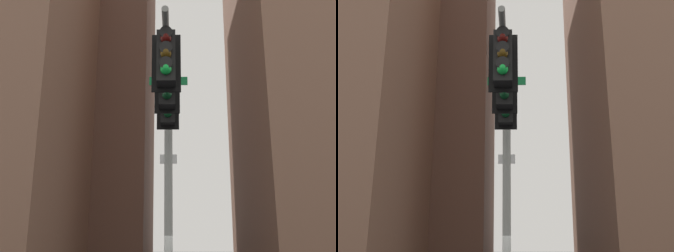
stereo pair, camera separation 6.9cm
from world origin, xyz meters
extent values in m
cylinder|color=gray|center=(-0.37, 0.02, 3.47)|extent=(0.21, 0.21, 6.94)
cylinder|color=gray|center=(1.89, 0.02, 6.12)|extent=(4.52, 0.13, 0.12)
cylinder|color=gray|center=(0.45, 0.02, 5.67)|extent=(1.04, 0.09, 0.75)
cube|color=#0F6B33|center=(-0.37, 0.02, 6.69)|extent=(0.03, 1.07, 0.24)
cube|color=#0F6B33|center=(-0.37, 0.02, 6.39)|extent=(0.74, 0.03, 0.24)
cube|color=white|center=(-0.37, 0.02, 4.46)|extent=(0.03, 0.45, 0.24)
cube|color=black|center=(0.89, 0.02, 5.56)|extent=(0.34, 0.34, 1.00)
cube|color=black|center=(0.70, 0.02, 5.56)|extent=(0.04, 0.54, 1.16)
sphere|color=red|center=(1.09, 0.02, 5.86)|extent=(0.20, 0.20, 0.20)
cylinder|color=black|center=(1.16, 0.02, 5.95)|extent=(0.04, 0.23, 0.23)
sphere|color=#4C330A|center=(1.09, 0.02, 5.56)|extent=(0.20, 0.20, 0.20)
cylinder|color=black|center=(1.16, 0.02, 5.65)|extent=(0.04, 0.23, 0.23)
sphere|color=#0A3819|center=(1.09, 0.02, 5.26)|extent=(0.20, 0.20, 0.20)
cylinder|color=black|center=(1.16, 0.02, 5.35)|extent=(0.04, 0.23, 0.23)
cube|color=black|center=(2.14, 0.02, 5.56)|extent=(0.34, 0.34, 1.00)
cube|color=black|center=(1.95, 0.02, 5.56)|extent=(0.04, 0.54, 1.16)
sphere|color=#470A07|center=(2.35, 0.02, 5.86)|extent=(0.20, 0.20, 0.20)
cylinder|color=black|center=(2.41, 0.02, 5.95)|extent=(0.04, 0.23, 0.23)
sphere|color=#F29E0C|center=(2.35, 0.02, 5.56)|extent=(0.20, 0.20, 0.20)
cylinder|color=black|center=(2.41, 0.02, 5.65)|extent=(0.04, 0.23, 0.23)
sphere|color=#0A3819|center=(2.35, 0.02, 5.26)|extent=(0.20, 0.20, 0.20)
cylinder|color=black|center=(2.41, 0.02, 5.35)|extent=(0.04, 0.23, 0.23)
cube|color=black|center=(3.40, 0.03, 5.56)|extent=(0.34, 0.34, 1.00)
cube|color=black|center=(3.21, 0.03, 5.56)|extent=(0.04, 0.54, 1.16)
sphere|color=#470A07|center=(3.60, 0.03, 5.86)|extent=(0.20, 0.20, 0.20)
cylinder|color=black|center=(3.67, 0.03, 5.95)|extent=(0.04, 0.23, 0.23)
sphere|color=#4C330A|center=(3.60, 0.03, 5.56)|extent=(0.20, 0.20, 0.20)
cylinder|color=black|center=(3.67, 0.03, 5.65)|extent=(0.04, 0.23, 0.23)
sphere|color=green|center=(3.60, 0.03, 5.26)|extent=(0.20, 0.20, 0.20)
cylinder|color=black|center=(3.67, 0.03, 5.35)|extent=(0.04, 0.23, 0.23)
cube|color=#845B47|center=(-36.56, 16.46, 24.25)|extent=(25.87, 15.78, 48.50)
cube|color=brown|center=(-47.12, -11.59, 27.21)|extent=(22.12, 16.55, 54.41)
camera|label=1|loc=(10.05, 0.16, 2.33)|focal=42.82mm
camera|label=2|loc=(10.05, 0.23, 2.33)|focal=42.82mm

